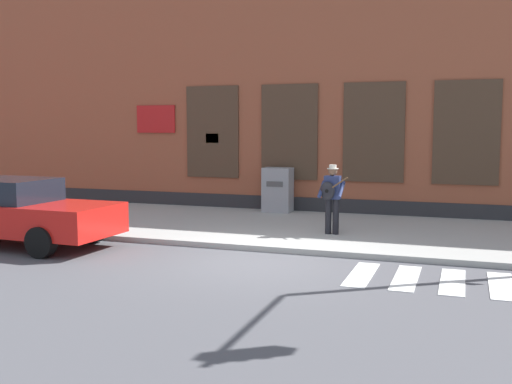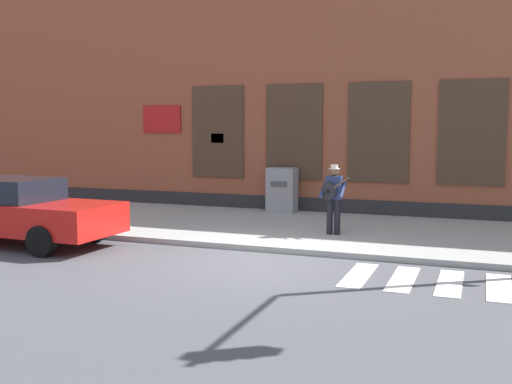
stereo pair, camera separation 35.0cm
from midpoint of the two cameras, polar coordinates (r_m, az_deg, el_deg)
name	(u,v)px [view 1 (the left image)]	position (r m, az deg, el deg)	size (l,w,h in m)	color
ground_plane	(259,262)	(12.10, -0.57, -6.69)	(160.00, 160.00, 0.00)	#4C4C51
sidewalk	(306,229)	(15.62, 4.16, -3.54)	(28.00, 5.66, 0.13)	#9E9E99
building_backdrop	(344,96)	(20.12, 7.89, 9.02)	(28.00, 4.06, 7.43)	brown
crosswalk	(502,286)	(11.08, 21.52, -8.31)	(5.20, 1.90, 0.01)	silver
red_car	(18,212)	(14.73, -22.40, -1.80)	(4.65, 2.08, 1.53)	red
busker	(332,195)	(14.43, 6.52, -0.27)	(0.71, 0.53, 1.68)	black
utility_box	(278,190)	(18.21, 1.53, 0.21)	(0.86, 0.62, 1.35)	gray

